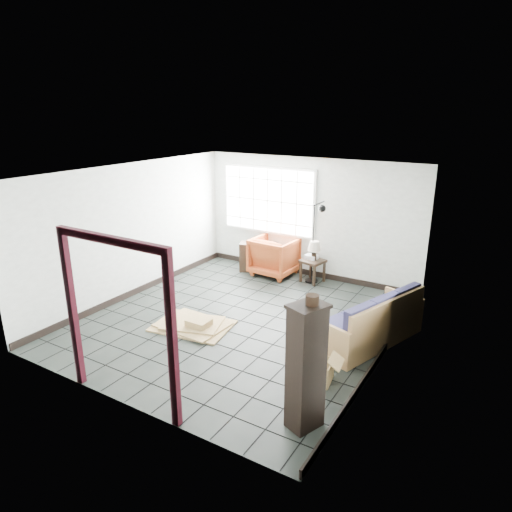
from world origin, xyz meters
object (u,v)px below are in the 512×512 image
Objects in this scene: tall_shelf at (306,367)px; side_table at (313,264)px; futon_sofa at (372,325)px; armchair at (275,254)px.

side_table is at bearing 134.53° from tall_shelf.
futon_sofa is at bearing -45.72° from side_table.
armchair is at bearing 164.05° from futon_sofa.
futon_sofa is 3.47m from armchair.
futon_sofa is 2.19× the size of armchair.
tall_shelf is at bearing -72.58° from futon_sofa.
armchair is at bearing -180.00° from side_table.
armchair reaches higher than futon_sofa.
futon_sofa is at bearing 148.56° from armchair.
side_table is at bearing 153.09° from futon_sofa.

